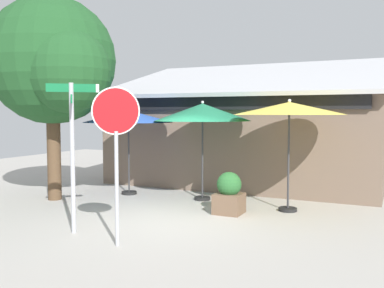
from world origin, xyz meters
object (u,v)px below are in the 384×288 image
(patio_umbrella_mustard_right, at_px, (289,109))
(sidewalk_planter, at_px, (229,194))
(street_sign_post, at_px, (72,140))
(shade_tree, at_px, (55,63))
(patio_umbrella_royal_blue_left, at_px, (128,117))
(patio_umbrella_forest_green_center, at_px, (203,113))
(stop_sign, at_px, (116,134))

(patio_umbrella_mustard_right, bearing_deg, sidewalk_planter, -144.31)
(street_sign_post, relative_size, sidewalk_planter, 2.99)
(shade_tree, bearing_deg, street_sign_post, -41.93)
(patio_umbrella_royal_blue_left, xyz_separation_m, patio_umbrella_forest_green_center, (2.27, 0.16, 0.12))
(patio_umbrella_forest_green_center, height_order, sidewalk_planter, patio_umbrella_forest_green_center)
(stop_sign, height_order, shade_tree, shade_tree)
(patio_umbrella_mustard_right, relative_size, sidewalk_planter, 2.73)
(street_sign_post, height_order, sidewalk_planter, street_sign_post)
(stop_sign, bearing_deg, patio_umbrella_mustard_right, 62.53)
(sidewalk_planter, bearing_deg, shade_tree, -172.87)
(patio_umbrella_forest_green_center, distance_m, shade_tree, 4.12)
(patio_umbrella_mustard_right, xyz_separation_m, sidewalk_planter, (-1.19, -0.85, -1.98))
(stop_sign, height_order, patio_umbrella_royal_blue_left, stop_sign)
(patio_umbrella_mustard_right, bearing_deg, stop_sign, -117.47)
(stop_sign, xyz_separation_m, sidewalk_planter, (0.91, 3.18, -1.53))
(street_sign_post, bearing_deg, shade_tree, 138.07)
(stop_sign, distance_m, patio_umbrella_forest_green_center, 4.40)
(stop_sign, relative_size, sidewalk_planter, 2.86)
(patio_umbrella_mustard_right, bearing_deg, shade_tree, -166.25)
(patio_umbrella_mustard_right, distance_m, shade_tree, 6.19)
(patio_umbrella_forest_green_center, distance_m, sidewalk_planter, 2.56)
(patio_umbrella_forest_green_center, relative_size, sidewalk_planter, 2.73)
(street_sign_post, distance_m, patio_umbrella_royal_blue_left, 4.13)
(street_sign_post, height_order, patio_umbrella_royal_blue_left, street_sign_post)
(patio_umbrella_forest_green_center, height_order, shade_tree, shade_tree)
(street_sign_post, xyz_separation_m, shade_tree, (-2.53, 2.28, 1.85))
(patio_umbrella_forest_green_center, bearing_deg, street_sign_post, -103.12)
(patio_umbrella_mustard_right, xyz_separation_m, shade_tree, (-5.89, -1.44, 1.23))
(patio_umbrella_forest_green_center, bearing_deg, patio_umbrella_royal_blue_left, -175.88)
(patio_umbrella_forest_green_center, xyz_separation_m, patio_umbrella_mustard_right, (2.41, -0.34, 0.08))
(street_sign_post, distance_m, patio_umbrella_forest_green_center, 4.20)
(street_sign_post, xyz_separation_m, sidewalk_planter, (2.17, 2.87, -1.36))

